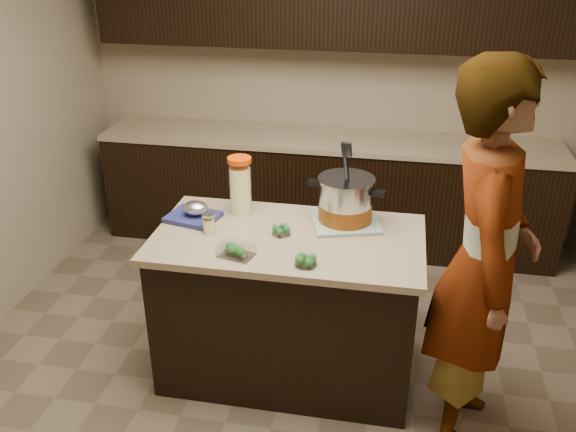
# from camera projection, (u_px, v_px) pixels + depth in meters

# --- Properties ---
(ground_plane) EXTENTS (4.00, 4.00, 0.00)m
(ground_plane) POSITION_uv_depth(u_px,v_px,m) (288.00, 368.00, 3.68)
(ground_plane) COLOR brown
(ground_plane) RESTS_ON ground
(room_shell) EXTENTS (4.04, 4.04, 2.72)m
(room_shell) POSITION_uv_depth(u_px,v_px,m) (288.00, 86.00, 2.93)
(room_shell) COLOR tan
(room_shell) RESTS_ON ground
(back_cabinets) EXTENTS (3.60, 0.63, 2.33)m
(back_cabinets) POSITION_uv_depth(u_px,v_px,m) (329.00, 131.00, 4.81)
(back_cabinets) COLOR black
(back_cabinets) RESTS_ON ground
(island) EXTENTS (1.46, 0.81, 0.90)m
(island) POSITION_uv_depth(u_px,v_px,m) (288.00, 305.00, 3.48)
(island) COLOR black
(island) RESTS_ON ground
(dish_towel) EXTENTS (0.45, 0.45, 0.02)m
(dish_towel) POSITION_uv_depth(u_px,v_px,m) (345.00, 221.00, 3.43)
(dish_towel) COLOR #507758
(dish_towel) RESTS_ON island
(stock_pot) EXTENTS (0.44, 0.38, 0.45)m
(stock_pot) POSITION_uv_depth(u_px,v_px,m) (346.00, 202.00, 3.38)
(stock_pot) COLOR #B7B7BC
(stock_pot) RESTS_ON dish_towel
(lemonade_pitcher) EXTENTS (0.16, 0.16, 0.33)m
(lemonade_pitcher) POSITION_uv_depth(u_px,v_px,m) (240.00, 187.00, 3.49)
(lemonade_pitcher) COLOR #FBFB99
(lemonade_pitcher) RESTS_ON island
(mason_jar) EXTENTS (0.09, 0.09, 0.12)m
(mason_jar) POSITION_uv_depth(u_px,v_px,m) (209.00, 223.00, 3.30)
(mason_jar) COLOR #FBFB99
(mason_jar) RESTS_ON island
(broccoli_tub_left) EXTENTS (0.14, 0.14, 0.05)m
(broccoli_tub_left) POSITION_uv_depth(u_px,v_px,m) (281.00, 231.00, 3.29)
(broccoli_tub_left) COLOR silver
(broccoli_tub_left) RESTS_ON island
(broccoli_tub_right) EXTENTS (0.14, 0.14, 0.05)m
(broccoli_tub_right) POSITION_uv_depth(u_px,v_px,m) (306.00, 261.00, 3.00)
(broccoli_tub_right) COLOR silver
(broccoli_tub_right) RESTS_ON island
(broccoli_tub_rect) EXTENTS (0.20, 0.16, 0.06)m
(broccoli_tub_rect) POSITION_uv_depth(u_px,v_px,m) (236.00, 251.00, 3.08)
(broccoli_tub_rect) COLOR silver
(broccoli_tub_rect) RESTS_ON island
(blue_tray) EXTENTS (0.32, 0.28, 0.11)m
(blue_tray) POSITION_uv_depth(u_px,v_px,m) (194.00, 214.00, 3.45)
(blue_tray) COLOR navy
(blue_tray) RESTS_ON island
(person) EXTENTS (0.52, 0.75, 1.97)m
(person) POSITION_uv_depth(u_px,v_px,m) (483.00, 265.00, 2.85)
(person) COLOR gray
(person) RESTS_ON ground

